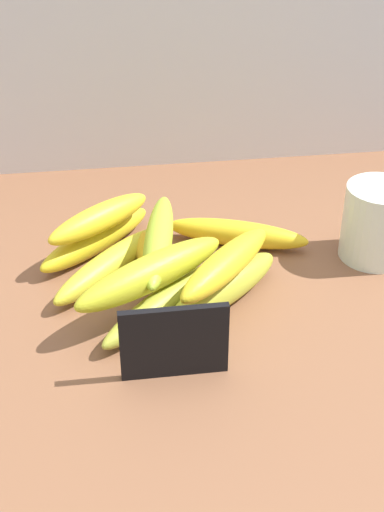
% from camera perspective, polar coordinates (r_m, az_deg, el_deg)
% --- Properties ---
extents(counter_top, '(1.10, 0.76, 0.03)m').
position_cam_1_polar(counter_top, '(0.85, -4.57, -5.06)').
color(counter_top, brown).
rests_on(counter_top, ground).
extents(chalkboard_sign, '(0.11, 0.02, 0.08)m').
position_cam_1_polar(chalkboard_sign, '(0.72, -1.43, -7.05)').
color(chalkboard_sign, black).
rests_on(chalkboard_sign, counter_top).
extents(coffee_mug, '(0.10, 0.09, 0.10)m').
position_cam_1_polar(coffee_mug, '(0.93, 14.71, 2.61)').
color(coffee_mug, silver).
rests_on(coffee_mug, counter_top).
extents(banana_0, '(0.07, 0.17, 0.04)m').
position_cam_1_polar(banana_0, '(0.87, -2.83, -0.83)').
color(banana_0, gold).
rests_on(banana_0, counter_top).
extents(banana_1, '(0.19, 0.10, 0.03)m').
position_cam_1_polar(banana_1, '(0.94, 3.61, 1.80)').
color(banana_1, yellow).
rests_on(banana_1, counter_top).
extents(banana_2, '(0.16, 0.16, 0.03)m').
position_cam_1_polar(banana_2, '(0.81, -2.44, -3.86)').
color(banana_2, '#ABB037').
rests_on(banana_2, counter_top).
extents(banana_3, '(0.16, 0.16, 0.04)m').
position_cam_1_polar(banana_3, '(0.94, -7.64, 1.38)').
color(banana_3, gold).
rests_on(banana_3, counter_top).
extents(banana_4, '(0.16, 0.17, 0.04)m').
position_cam_1_polar(banana_4, '(0.88, -6.56, -0.68)').
color(banana_4, gold).
rests_on(banana_4, counter_top).
extents(banana_5, '(0.17, 0.15, 0.04)m').
position_cam_1_polar(banana_5, '(0.84, 2.53, -2.40)').
color(banana_5, '#A9B031').
rests_on(banana_5, counter_top).
extents(banana_6, '(0.14, 0.15, 0.04)m').
position_cam_1_polar(banana_6, '(0.80, 2.70, -0.64)').
color(banana_6, yellow).
rests_on(banana_6, banana_5).
extents(banana_7, '(0.19, 0.15, 0.04)m').
position_cam_1_polar(banana_7, '(0.80, -3.26, -1.34)').
color(banana_7, gold).
rests_on(banana_7, banana_2).
extents(banana_8, '(0.15, 0.13, 0.03)m').
position_cam_1_polar(banana_8, '(0.91, -7.40, 2.99)').
color(banana_8, yellow).
rests_on(banana_8, banana_3).
extents(banana_9, '(0.07, 0.21, 0.03)m').
position_cam_1_polar(banana_9, '(0.86, -2.68, 1.32)').
color(banana_9, '#9FBE30').
rests_on(banana_9, banana_0).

